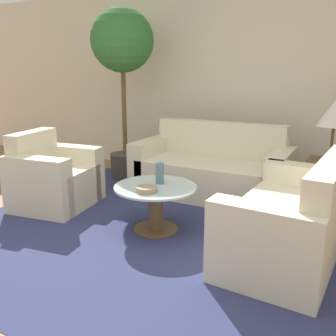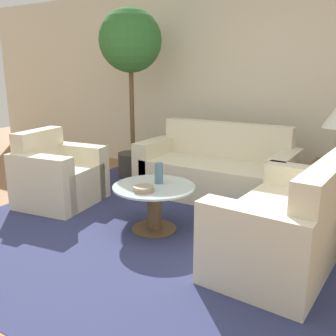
# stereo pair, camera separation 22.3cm
# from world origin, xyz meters

# --- Properties ---
(ground_plane) EXTENTS (14.00, 14.00, 0.00)m
(ground_plane) POSITION_xyz_m (0.00, 0.00, 0.00)
(ground_plane) COLOR #8E603D
(wall_back) EXTENTS (10.00, 0.06, 2.60)m
(wall_back) POSITION_xyz_m (0.00, 2.95, 1.30)
(wall_back) COLOR beige
(wall_back) RESTS_ON ground_plane
(rug) EXTENTS (3.60, 3.33, 0.01)m
(rug) POSITION_xyz_m (-0.06, 0.83, 0.00)
(rug) COLOR navy
(rug) RESTS_ON ground_plane
(sofa_main) EXTENTS (1.82, 0.81, 0.85)m
(sofa_main) POSITION_xyz_m (0.02, 2.07, 0.29)
(sofa_main) COLOR beige
(sofa_main) RESTS_ON ground_plane
(armchair) EXTENTS (0.85, 0.94, 0.82)m
(armchair) POSITION_xyz_m (-1.41, 0.89, 0.29)
(armchair) COLOR beige
(armchair) RESTS_ON ground_plane
(loveseat) EXTENTS (0.86, 1.51, 0.84)m
(loveseat) POSITION_xyz_m (1.19, 0.89, 0.29)
(loveseat) COLOR beige
(loveseat) RESTS_ON ground_plane
(coffee_table) EXTENTS (0.76, 0.76, 0.44)m
(coffee_table) POSITION_xyz_m (-0.06, 0.83, 0.28)
(coffee_table) COLOR brown
(coffee_table) RESTS_ON ground_plane
(side_table) EXTENTS (0.43, 0.43, 0.56)m
(side_table) POSITION_xyz_m (1.31, 2.05, 0.28)
(side_table) COLOR brown
(side_table) RESTS_ON ground_plane
(table_lamp) EXTENTS (0.34, 0.34, 0.64)m
(table_lamp) POSITION_xyz_m (1.31, 2.05, 1.05)
(table_lamp) COLOR brown
(table_lamp) RESTS_ON side_table
(potted_plant) EXTENTS (0.82, 0.82, 2.25)m
(potted_plant) POSITION_xyz_m (-1.32, 2.20, 1.67)
(potted_plant) COLOR #3D3833
(potted_plant) RESTS_ON ground_plane
(vase) EXTENTS (0.08, 0.08, 0.20)m
(vase) POSITION_xyz_m (-0.06, 0.92, 0.54)
(vase) COLOR slate
(vase) RESTS_ON coffee_table
(bowl) EXTENTS (0.19, 0.19, 0.05)m
(bowl) POSITION_xyz_m (-0.04, 0.64, 0.46)
(bowl) COLOR gray
(bowl) RESTS_ON coffee_table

